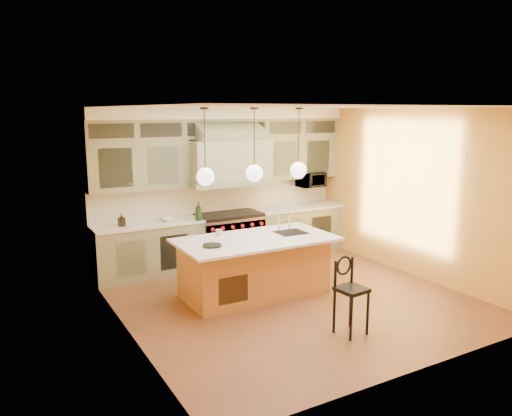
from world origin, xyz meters
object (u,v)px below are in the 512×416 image
kitchen_island (255,265)px  microwave (311,180)px  counter_stool (350,291)px  range (229,238)px

kitchen_island → microwave: microwave is taller
kitchen_island → counter_stool: size_ratio=2.41×
range → microwave: microwave is taller
kitchen_island → microwave: (2.34, 1.80, 0.98)m
kitchen_island → microwave: bearing=38.1°
range → counter_stool: 3.52m
counter_stool → microwave: (1.96, 3.62, 0.88)m
range → microwave: 2.18m
range → kitchen_island: (-0.39, -1.70, -0.01)m
microwave → range: bearing=-176.9°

